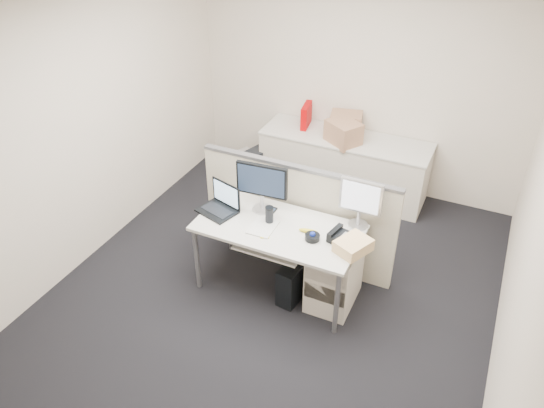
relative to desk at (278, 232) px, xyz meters
The scene contains 29 objects.
floor 0.67m from the desk, ahead, with size 4.00×4.50×0.01m, color black.
ceiling 2.04m from the desk, ahead, with size 4.00×4.50×0.01m, color white.
wall_back 2.35m from the desk, 90.00° to the left, with size 4.00×0.02×2.70m, color beige.
wall_front 2.35m from the desk, 90.00° to the right, with size 4.00×0.02×2.70m, color beige.
wall_left 2.11m from the desk, behind, with size 0.02×4.50×2.70m, color beige.
wall_right 2.11m from the desk, ahead, with size 0.02×4.50×2.70m, color beige.
desk is the anchor object (origin of this frame).
keyboard_tray 0.19m from the desk, 90.00° to the right, with size 0.62×0.32×0.02m, color silver.
drawer_pedestal 0.65m from the desk, ahead, with size 0.40×0.55×0.65m, color beige.
cubicle_partition 0.46m from the desk, 90.00° to the left, with size 2.00×0.06×1.10m, color beige.
back_counter 1.95m from the desk, 90.00° to the left, with size 2.00×0.60×0.72m, color beige.
monitor_main 0.44m from the desk, 144.25° to the left, with size 0.49×0.19×0.49m, color black.
monitor_small 0.78m from the desk, 26.21° to the left, with size 0.38×0.19×0.47m, color #B7B7BC.
laptop 0.65m from the desk, behind, with size 0.35×0.26×0.26m, color black.
trackball 0.37m from the desk, ahead, with size 0.13×0.13×0.05m, color black.
desk_phone 0.61m from the desk, ahead, with size 0.22×0.18×0.07m, color black.
paper_stack 0.16m from the desk, 146.31° to the right, with size 0.22×0.28×0.01m, color silver.
sticky_pad 0.20m from the desk, 105.52° to the right, with size 0.08×0.08×0.01m, color yellow.
travel_mug 0.18m from the desk, 168.69° to the left, with size 0.07×0.07×0.16m, color black.
banana 0.29m from the desk, ahead, with size 0.17×0.04×0.04m, color yellow.
cellphone 0.26m from the desk, 126.87° to the left, with size 0.05×0.10×0.01m, color black.
manila_folders 0.73m from the desk, ahead, with size 0.23×0.29×0.11m, color #ECBC7E.
keyboard 0.15m from the desk, 109.65° to the right, with size 0.48×0.17×0.03m, color black.
pc_tower_desk 0.51m from the desk, 14.04° to the right, with size 0.17×0.43×0.40m, color black.
pc_tower_spare_dark 1.99m from the desk, 122.79° to the left, with size 0.20×0.50×0.47m, color black.
pc_tower_spare_silver 2.14m from the desk, 128.57° to the left, with size 0.16×0.40×0.38m, color #B7B7BC.
cardboard_box_left 2.06m from the desk, 91.40° to the left, with size 0.36×0.27×0.27m, color #A67B61.
cardboard_box_right 1.82m from the desk, 90.00° to the left, with size 0.38×0.29×0.27m, color #A67B61.
red_binder 2.11m from the desk, 105.16° to the left, with size 0.07×0.32×0.30m, color #AF0204.
Camera 1 is at (1.58, -3.53, 3.59)m, focal length 35.00 mm.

